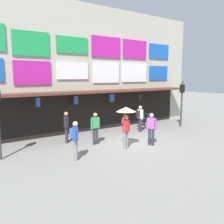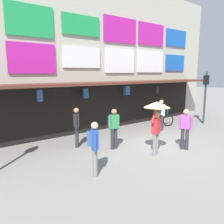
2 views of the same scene
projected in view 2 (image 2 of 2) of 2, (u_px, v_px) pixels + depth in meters
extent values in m
plane|color=gray|center=(156.00, 148.00, 9.42)|extent=(80.00, 80.00, 0.00)
cube|color=#B2AD9E|center=(96.00, 57.00, 12.34)|extent=(18.00, 1.20, 8.00)
cube|color=#592D23|center=(110.00, 83.00, 11.56)|extent=(15.30, 1.40, 0.12)
cube|color=green|center=(30.00, 20.00, 9.41)|extent=(2.02, 0.08, 1.32)
cube|color=green|center=(81.00, 25.00, 10.85)|extent=(2.05, 0.08, 0.97)
cube|color=#B71E93|center=(120.00, 30.00, 12.31)|extent=(2.26, 0.08, 1.35)
cube|color=#B71E93|center=(151.00, 35.00, 13.77)|extent=(2.16, 0.08, 1.30)
cube|color=blue|center=(176.00, 38.00, 15.24)|extent=(2.06, 0.08, 1.09)
cube|color=#B71E93|center=(32.00, 58.00, 9.67)|extent=(2.06, 0.08, 1.29)
cube|color=white|center=(82.00, 58.00, 11.12)|extent=(2.08, 0.08, 1.00)
cube|color=white|center=(120.00, 61.00, 12.60)|extent=(2.06, 0.08, 1.34)
cube|color=white|center=(150.00, 62.00, 14.06)|extent=(2.24, 0.08, 1.32)
cube|color=blue|center=(175.00, 63.00, 15.53)|extent=(1.95, 0.08, 1.07)
cylinder|color=black|center=(39.00, 88.00, 9.34)|extent=(0.02, 0.02, 0.13)
cube|color=#2D5693|center=(40.00, 96.00, 9.39)|extent=(0.22, 0.13, 0.49)
cylinder|color=black|center=(85.00, 87.00, 11.11)|extent=(0.02, 0.02, 0.19)
cube|color=#2D5693|center=(85.00, 93.00, 11.16)|extent=(0.26, 0.16, 0.48)
cylinder|color=black|center=(127.00, 85.00, 12.37)|extent=(0.02, 0.02, 0.15)
cube|color=#2D5693|center=(127.00, 91.00, 12.43)|extent=(0.32, 0.19, 0.48)
cylinder|color=black|center=(157.00, 85.00, 13.76)|extent=(0.02, 0.02, 0.26)
cube|color=#232328|center=(157.00, 90.00, 13.82)|extent=(0.22, 0.13, 0.42)
cube|color=black|center=(102.00, 107.00, 12.32)|extent=(15.30, 0.04, 2.50)
cylinder|color=#38383D|center=(205.00, 98.00, 13.70)|extent=(0.12, 0.12, 3.20)
cube|color=black|center=(206.00, 80.00, 13.51)|extent=(0.30, 0.26, 0.56)
sphere|color=red|center=(204.00, 78.00, 13.58)|extent=(0.15, 0.15, 0.15)
sphere|color=black|center=(204.00, 82.00, 13.63)|extent=(0.15, 0.15, 0.15)
torus|color=black|center=(168.00, 120.00, 13.19)|extent=(0.71, 0.27, 0.72)
torus|color=black|center=(158.00, 117.00, 14.21)|extent=(0.71, 0.27, 0.72)
cylinder|color=#1E66A8|center=(163.00, 114.00, 13.66)|extent=(0.33, 0.96, 0.05)
cylinder|color=#1E66A8|center=(162.00, 111.00, 13.78)|extent=(0.04, 0.04, 0.35)
cube|color=black|center=(162.00, 108.00, 13.75)|extent=(0.15, 0.22, 0.06)
cylinder|color=#1E66A8|center=(168.00, 113.00, 13.20)|extent=(0.04, 0.04, 0.50)
cylinder|color=black|center=(168.00, 109.00, 13.15)|extent=(0.43, 0.16, 0.04)
cylinder|color=gray|center=(95.00, 160.00, 6.93)|extent=(0.14, 0.14, 0.88)
cylinder|color=gray|center=(95.00, 163.00, 6.75)|extent=(0.14, 0.14, 0.88)
cube|color=#28479E|center=(95.00, 139.00, 6.72)|extent=(0.37, 0.42, 0.56)
sphere|color=beige|center=(95.00, 126.00, 6.65)|extent=(0.22, 0.22, 0.22)
cylinder|color=#28479E|center=(94.00, 138.00, 6.94)|extent=(0.09, 0.09, 0.56)
cylinder|color=#28479E|center=(95.00, 143.00, 6.51)|extent=(0.09, 0.09, 0.56)
cube|color=#2D5693|center=(89.00, 138.00, 6.69)|extent=(0.28, 0.32, 0.40)
cylinder|color=#2D2D38|center=(116.00, 138.00, 9.28)|extent=(0.14, 0.14, 0.88)
cylinder|color=#2D2D38|center=(112.00, 139.00, 9.18)|extent=(0.14, 0.14, 0.88)
cube|color=#388E51|center=(114.00, 122.00, 9.11)|extent=(0.37, 0.23, 0.56)
sphere|color=#A87A5B|center=(114.00, 112.00, 9.04)|extent=(0.22, 0.22, 0.22)
cylinder|color=#388E51|center=(118.00, 122.00, 9.24)|extent=(0.09, 0.09, 0.56)
cylinder|color=#388E51|center=(110.00, 123.00, 8.99)|extent=(0.09, 0.09, 0.56)
cube|color=#2D5693|center=(112.00, 120.00, 9.23)|extent=(0.29, 0.17, 0.40)
cylinder|color=gray|center=(157.00, 144.00, 8.55)|extent=(0.14, 0.14, 0.88)
cylinder|color=gray|center=(154.00, 145.00, 8.41)|extent=(0.14, 0.14, 0.88)
cube|color=red|center=(156.00, 126.00, 8.36)|extent=(0.41, 0.31, 0.56)
sphere|color=tan|center=(157.00, 115.00, 8.29)|extent=(0.22, 0.22, 0.22)
cylinder|color=red|center=(159.00, 126.00, 8.54)|extent=(0.09, 0.09, 0.56)
cylinder|color=red|center=(154.00, 116.00, 8.12)|extent=(0.23, 0.09, 0.48)
cylinder|color=#4C3823|center=(154.00, 113.00, 8.10)|extent=(0.02, 0.02, 0.55)
cone|color=#E0B770|center=(157.00, 104.00, 8.22)|extent=(0.96, 0.96, 0.22)
cylinder|color=#2D2D38|center=(77.00, 137.00, 9.41)|extent=(0.14, 0.14, 0.88)
cylinder|color=#2D2D38|center=(77.00, 136.00, 9.59)|extent=(0.14, 0.14, 0.88)
cube|color=#232328|center=(76.00, 120.00, 9.38)|extent=(0.38, 0.42, 0.56)
sphere|color=#A87A5B|center=(76.00, 111.00, 9.31)|extent=(0.22, 0.22, 0.22)
cylinder|color=#232328|center=(76.00, 122.00, 9.17)|extent=(0.09, 0.09, 0.56)
cylinder|color=#232328|center=(77.00, 120.00, 9.60)|extent=(0.09, 0.09, 0.56)
cylinder|color=#2D2D38|center=(160.00, 122.00, 12.34)|extent=(0.14, 0.14, 0.88)
cylinder|color=#2D2D38|center=(162.00, 123.00, 12.19)|extent=(0.14, 0.14, 0.88)
cube|color=white|center=(161.00, 109.00, 12.14)|extent=(0.26, 0.38, 0.56)
sphere|color=beige|center=(161.00, 102.00, 12.07)|extent=(0.22, 0.22, 0.22)
cylinder|color=white|center=(158.00, 110.00, 12.33)|extent=(0.09, 0.09, 0.56)
cylinder|color=white|center=(164.00, 111.00, 11.96)|extent=(0.09, 0.09, 0.56)
cube|color=#232328|center=(159.00, 109.00, 12.05)|extent=(0.19, 0.30, 0.40)
cylinder|color=#2D2D38|center=(187.00, 139.00, 9.12)|extent=(0.14, 0.14, 0.88)
cylinder|color=#2D2D38|center=(182.00, 139.00, 9.20)|extent=(0.14, 0.14, 0.88)
cube|color=#9E4CA8|center=(186.00, 122.00, 9.04)|extent=(0.36, 0.42, 0.56)
sphere|color=tan|center=(186.00, 112.00, 8.97)|extent=(0.22, 0.22, 0.22)
cylinder|color=#9E4CA8|center=(191.00, 124.00, 8.96)|extent=(0.09, 0.09, 0.56)
cylinder|color=#9E4CA8|center=(180.00, 123.00, 9.14)|extent=(0.09, 0.09, 0.56)
cube|color=brown|center=(186.00, 121.00, 9.18)|extent=(0.27, 0.32, 0.40)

